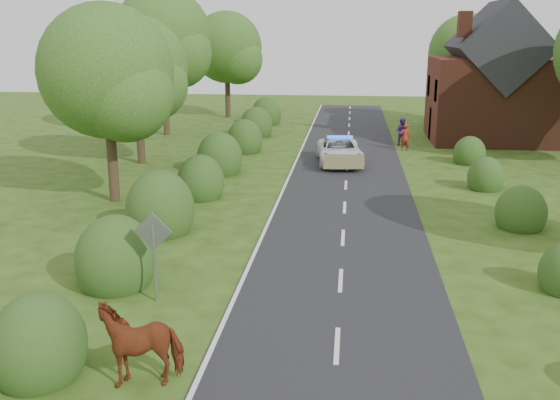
# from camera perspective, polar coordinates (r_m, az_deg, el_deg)

# --- Properties ---
(ground) EXTENTS (120.00, 120.00, 0.00)m
(ground) POSITION_cam_1_polar(r_m,az_deg,el_deg) (15.12, 5.24, -13.16)
(ground) COLOR #2D4211
(road) EXTENTS (6.00, 70.00, 0.02)m
(road) POSITION_cam_1_polar(r_m,az_deg,el_deg) (29.21, 6.01, 0.89)
(road) COLOR black
(road) RESTS_ON ground
(road_markings) EXTENTS (4.96, 70.00, 0.01)m
(road_markings) POSITION_cam_1_polar(r_m,az_deg,el_deg) (27.26, 2.59, -0.04)
(road_markings) COLOR white
(road_markings) RESTS_ON road
(hedgerow_left) EXTENTS (2.75, 50.41, 3.00)m
(hedgerow_left) POSITION_cam_1_polar(r_m,az_deg,el_deg) (26.67, -8.17, 1.08)
(hedgerow_left) COLOR #2E491B
(hedgerow_left) RESTS_ON ground
(hedgerow_right) EXTENTS (2.10, 45.78, 2.10)m
(hedgerow_right) POSITION_cam_1_polar(r_m,az_deg,el_deg) (26.20, 20.51, -0.44)
(hedgerow_right) COLOR #2E491B
(hedgerow_right) RESTS_ON ground
(tree_left_a) EXTENTS (5.74, 5.60, 8.38)m
(tree_left_a) POSITION_cam_1_polar(r_m,az_deg,el_deg) (27.13, -15.20, 10.78)
(tree_left_a) COLOR #332316
(tree_left_a) RESTS_ON ground
(tree_left_b) EXTENTS (5.74, 5.60, 8.07)m
(tree_left_b) POSITION_cam_1_polar(r_m,az_deg,el_deg) (35.16, -12.67, 11.33)
(tree_left_b) COLOR #332316
(tree_left_b) RESTS_ON ground
(tree_left_c) EXTENTS (6.97, 6.80, 10.22)m
(tree_left_c) POSITION_cam_1_polar(r_m,az_deg,el_deg) (45.03, -10.36, 14.10)
(tree_left_c) COLOR #332316
(tree_left_c) RESTS_ON ground
(tree_left_d) EXTENTS (6.15, 6.00, 8.89)m
(tree_left_d) POSITION_cam_1_polar(r_m,az_deg,el_deg) (54.20, -4.64, 13.48)
(tree_left_d) COLOR #332316
(tree_left_d) RESTS_ON ground
(tree_right_c) EXTENTS (6.15, 6.00, 8.58)m
(tree_right_c) POSITION_cam_1_polar(r_m,az_deg,el_deg) (52.00, 17.04, 12.49)
(tree_right_c) COLOR #332316
(tree_right_c) RESTS_ON ground
(road_sign) EXTENTS (1.06, 0.08, 2.53)m
(road_sign) POSITION_cam_1_polar(r_m,az_deg,el_deg) (17.08, -11.49, -3.96)
(road_sign) COLOR gray
(road_sign) RESTS_ON ground
(house) EXTENTS (8.00, 7.40, 9.17)m
(house) POSITION_cam_1_polar(r_m,az_deg,el_deg) (44.43, 18.94, 9.98)
(house) COLOR #5F2C1E
(house) RESTS_ON ground
(cow) EXTENTS (2.30, 1.69, 1.46)m
(cow) POSITION_cam_1_polar(r_m,az_deg,el_deg) (13.84, -12.54, -12.90)
(cow) COLOR #591B13
(cow) RESTS_ON ground
(police_van) EXTENTS (2.89, 5.38, 1.57)m
(police_van) POSITION_cam_1_polar(r_m,az_deg,el_deg) (35.05, 5.47, 4.47)
(police_van) COLOR white
(police_van) RESTS_ON ground
(pedestrian_red) EXTENTS (0.65, 0.46, 1.67)m
(pedestrian_red) POSITION_cam_1_polar(r_m,az_deg,el_deg) (39.64, 11.36, 5.66)
(pedestrian_red) COLOR maroon
(pedestrian_red) RESTS_ON ground
(pedestrian_purple) EXTENTS (1.06, 0.97, 1.77)m
(pedestrian_purple) POSITION_cam_1_polar(r_m,az_deg,el_deg) (41.57, 11.05, 6.18)
(pedestrian_purple) COLOR #4B287E
(pedestrian_purple) RESTS_ON ground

